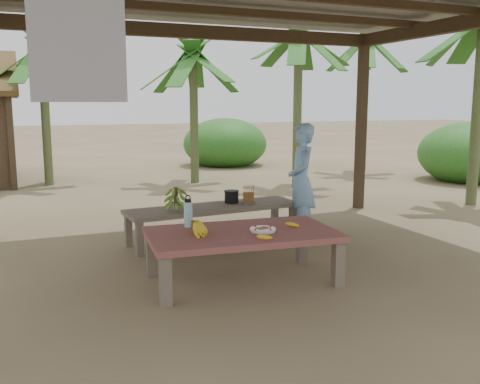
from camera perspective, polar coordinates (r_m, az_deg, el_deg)
name	(u,v)px	position (r m, az deg, el deg)	size (l,w,h in m)	color
ground	(266,265)	(5.83, 2.75, -7.74)	(80.00, 80.00, 0.00)	brown
work_table	(242,238)	(5.18, 0.22, -4.91)	(1.89, 1.16, 0.50)	brown
bench	(214,210)	(6.70, -2.82, -1.98)	(2.24, 0.78, 0.45)	brown
ripe_banana_bunch	(193,227)	(5.00, -5.05, -3.78)	(0.26, 0.22, 0.16)	yellow
plate	(263,230)	(5.16, 2.46, -4.04)	(0.25, 0.25, 0.04)	white
loose_banana_front	(264,237)	(4.86, 2.62, -4.83)	(0.04, 0.15, 0.04)	yellow
loose_banana_side	(292,225)	(5.38, 5.59, -3.48)	(0.04, 0.15, 0.04)	yellow
water_flask	(188,213)	(5.35, -5.55, -2.28)	(0.09, 0.09, 0.32)	#3FB3C4
green_banana_stalk	(176,198)	(6.48, -6.86, -0.62)	(0.25, 0.25, 0.29)	#598C2D
cooking_pot	(232,197)	(6.89, -0.91, -0.53)	(0.18, 0.18, 0.15)	black
skewer_rack	(249,194)	(6.83, 0.92, -0.25)	(0.18, 0.08, 0.24)	#A57F47
woman	(301,181)	(6.92, 6.56, 1.20)	(0.54, 0.35, 1.47)	#76ABDF
banana_plant_ne	(299,45)	(11.34, 6.27, 15.31)	(1.80, 1.80, 3.39)	#596638
banana_plant_n	(193,66)	(11.72, -5.01, 13.28)	(1.80, 1.80, 3.00)	#596638
banana_plant_nw	(42,60)	(12.01, -20.35, 13.06)	(1.80, 1.80, 3.09)	#596638
banana_plant_far	(366,49)	(14.04, 13.34, 14.60)	(1.80, 1.80, 3.54)	#596638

